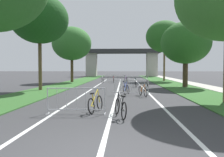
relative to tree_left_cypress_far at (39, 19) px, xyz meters
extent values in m
cube|color=#2D5B26|center=(0.50, 9.65, -5.82)|extent=(3.34, 57.80, 0.05)
cube|color=#2D5B26|center=(12.28, 9.65, -5.82)|extent=(3.34, 57.80, 0.05)
cube|color=#ADA89E|center=(14.90, 9.65, -5.81)|extent=(1.89, 57.80, 0.08)
cube|color=silver|center=(6.39, 2.73, -5.84)|extent=(0.14, 33.44, 0.01)
cube|color=silver|center=(8.71, 2.73, -5.84)|extent=(0.14, 33.44, 0.01)
cube|color=silver|center=(4.07, 2.73, -5.84)|extent=(0.14, 33.44, 0.01)
cube|color=#2D2D30|center=(6.39, 33.78, -0.08)|extent=(17.38, 3.85, 0.87)
cube|color=#ADA89E|center=(-0.51, 33.78, -3.18)|extent=(2.37, 2.40, 5.33)
cube|color=#ADA89E|center=(13.30, 33.78, -3.18)|extent=(2.37, 2.40, 5.33)
cylinder|color=brown|center=(0.00, 0.00, -3.80)|extent=(0.29, 0.29, 4.10)
ellipsoid|color=#194719|center=(0.00, 0.00, 0.01)|extent=(4.70, 4.70, 4.00)
cylinder|color=#4C3823|center=(0.12, 11.04, -4.27)|extent=(0.36, 0.36, 3.16)
ellipsoid|color=#2D6628|center=(0.12, 11.04, -0.77)|extent=(5.11, 5.11, 4.34)
cylinder|color=#3D2D1E|center=(12.83, 3.86, -4.59)|extent=(0.48, 0.48, 2.51)
ellipsoid|color=#23561E|center=(12.83, 3.86, -1.56)|extent=(4.75, 4.75, 4.04)
cylinder|color=brown|center=(12.75, 14.88, -3.64)|extent=(0.27, 0.27, 4.42)
ellipsoid|color=#23561E|center=(12.75, 14.88, 0.58)|extent=(5.35, 5.35, 4.55)
cylinder|color=#ADADB2|center=(3.86, -9.59, -5.32)|extent=(0.04, 0.04, 1.05)
cube|color=#ADADB2|center=(3.86, -9.59, -5.83)|extent=(0.08, 0.44, 0.03)
cylinder|color=#ADADB2|center=(6.13, -9.47, -5.32)|extent=(0.04, 0.04, 1.05)
cube|color=#ADADB2|center=(6.13, -9.47, -5.83)|extent=(0.08, 0.44, 0.03)
cylinder|color=#ADADB2|center=(5.00, -9.53, -4.82)|extent=(2.27, 0.16, 0.04)
cylinder|color=#ADADB2|center=(5.00, -9.53, -5.67)|extent=(2.27, 0.16, 0.04)
cylinder|color=#ADADB2|center=(4.24, -9.57, -5.23)|extent=(0.02, 0.02, 0.87)
cylinder|color=#ADADB2|center=(4.62, -9.55, -5.23)|extent=(0.02, 0.02, 0.87)
cylinder|color=#ADADB2|center=(5.00, -9.53, -5.23)|extent=(0.02, 0.02, 0.87)
cylinder|color=#ADADB2|center=(5.37, -9.51, -5.23)|extent=(0.02, 0.02, 0.87)
cylinder|color=#ADADB2|center=(5.75, -9.49, -5.23)|extent=(0.02, 0.02, 0.87)
cylinder|color=#ADADB2|center=(6.28, -3.05, -5.32)|extent=(0.04, 0.04, 1.05)
cube|color=#ADADB2|center=(6.28, -3.05, -5.83)|extent=(0.07, 0.44, 0.03)
cylinder|color=#ADADB2|center=(8.55, -3.00, -5.32)|extent=(0.04, 0.04, 1.05)
cube|color=#ADADB2|center=(8.55, -3.00, -5.83)|extent=(0.07, 0.44, 0.03)
cylinder|color=#ADADB2|center=(7.42, -3.03, -4.82)|extent=(2.27, 0.09, 0.04)
cylinder|color=#ADADB2|center=(7.42, -3.03, -5.67)|extent=(2.27, 0.09, 0.04)
cylinder|color=#ADADB2|center=(6.66, -3.04, -5.23)|extent=(0.02, 0.02, 0.87)
cylinder|color=#ADADB2|center=(7.04, -3.04, -5.23)|extent=(0.02, 0.02, 0.87)
cylinder|color=#ADADB2|center=(7.42, -3.03, -5.23)|extent=(0.02, 0.02, 0.87)
cylinder|color=#ADADB2|center=(7.80, -3.02, -5.23)|extent=(0.02, 0.02, 0.87)
cylinder|color=#ADADB2|center=(8.17, -3.01, -5.23)|extent=(0.02, 0.02, 0.87)
cylinder|color=#ADADB2|center=(6.65, 3.45, -5.32)|extent=(0.04, 0.04, 1.05)
cube|color=#ADADB2|center=(6.65, 3.45, -5.83)|extent=(0.07, 0.44, 0.03)
cylinder|color=#ADADB2|center=(8.92, 3.51, -5.32)|extent=(0.04, 0.04, 1.05)
cube|color=#ADADB2|center=(8.92, 3.51, -5.83)|extent=(0.07, 0.44, 0.03)
cylinder|color=#ADADB2|center=(7.79, 3.48, -4.82)|extent=(2.27, 0.11, 0.04)
cylinder|color=#ADADB2|center=(7.79, 3.48, -5.67)|extent=(2.27, 0.11, 0.04)
cylinder|color=#ADADB2|center=(7.03, 3.46, -5.23)|extent=(0.02, 0.02, 0.87)
cylinder|color=#ADADB2|center=(7.41, 3.47, -5.23)|extent=(0.02, 0.02, 0.87)
cylinder|color=#ADADB2|center=(7.79, 3.48, -5.23)|extent=(0.02, 0.02, 0.87)
cylinder|color=#ADADB2|center=(8.17, 3.49, -5.23)|extent=(0.02, 0.02, 0.87)
cylinder|color=#ADADB2|center=(8.54, 3.50, -5.23)|extent=(0.02, 0.02, 0.87)
cylinder|color=#ADADB2|center=(4.80, 10.01, -5.32)|extent=(0.04, 0.04, 1.05)
cube|color=#ADADB2|center=(4.80, 10.01, -5.83)|extent=(0.07, 0.44, 0.03)
cylinder|color=#ADADB2|center=(7.06, 9.96, -5.32)|extent=(0.04, 0.04, 1.05)
cube|color=#ADADB2|center=(7.06, 9.96, -5.83)|extent=(0.07, 0.44, 0.03)
cylinder|color=#ADADB2|center=(5.93, 9.99, -4.82)|extent=(2.27, 0.09, 0.04)
cylinder|color=#ADADB2|center=(5.93, 9.99, -5.67)|extent=(2.27, 0.09, 0.04)
cylinder|color=#ADADB2|center=(5.17, 10.00, -5.23)|extent=(0.02, 0.02, 0.87)
cylinder|color=#ADADB2|center=(5.55, 9.99, -5.23)|extent=(0.02, 0.02, 0.87)
cylinder|color=#ADADB2|center=(5.93, 9.99, -5.23)|extent=(0.02, 0.02, 0.87)
cylinder|color=#ADADB2|center=(6.31, 9.98, -5.23)|extent=(0.02, 0.02, 0.87)
cylinder|color=#ADADB2|center=(6.69, 9.97, -5.23)|extent=(0.02, 0.02, 0.87)
torus|color=black|center=(5.60, -9.52, -5.52)|extent=(0.27, 0.65, 0.64)
torus|color=black|center=(5.83, -8.59, -5.52)|extent=(0.27, 0.65, 0.64)
cylinder|color=gold|center=(5.67, -9.07, -5.23)|extent=(0.19, 0.93, 0.62)
cylinder|color=gold|center=(5.64, -9.25, -5.31)|extent=(0.13, 0.10, 0.53)
cylinder|color=gold|center=(5.64, -9.37, -5.55)|extent=(0.11, 0.31, 0.08)
cylinder|color=gold|center=(5.79, -8.60, -5.23)|extent=(0.12, 0.07, 0.59)
cube|color=black|center=(5.60, -9.27, -5.05)|extent=(0.16, 0.26, 0.06)
cylinder|color=#99999E|center=(5.75, -8.62, -4.94)|extent=(0.49, 0.15, 0.09)
torus|color=black|center=(6.89, -10.49, -5.52)|extent=(0.25, 0.65, 0.64)
torus|color=black|center=(6.63, -9.46, -5.52)|extent=(0.25, 0.65, 0.64)
cylinder|color=black|center=(6.79, -9.99, -5.25)|extent=(0.24, 1.02, 0.59)
cylinder|color=black|center=(6.83, -10.19, -5.31)|extent=(0.11, 0.11, 0.54)
cylinder|color=black|center=(6.84, -10.32, -5.55)|extent=(0.12, 0.34, 0.08)
cylinder|color=black|center=(6.66, -9.47, -5.25)|extent=(0.10, 0.08, 0.56)
cube|color=black|center=(6.86, -10.22, -5.04)|extent=(0.16, 0.26, 0.06)
cylinder|color=#99999E|center=(6.69, -9.49, -4.97)|extent=(0.52, 0.16, 0.07)
torus|color=black|center=(8.01, -2.97, -5.54)|extent=(0.24, 0.62, 0.62)
torus|color=black|center=(8.26, -4.02, -5.54)|extent=(0.24, 0.62, 0.62)
cylinder|color=orange|center=(8.10, -3.47, -5.28)|extent=(0.24, 1.03, 0.54)
cylinder|color=orange|center=(8.06, -3.27, -5.33)|extent=(0.11, 0.11, 0.52)
cylinder|color=orange|center=(8.05, -3.14, -5.56)|extent=(0.11, 0.34, 0.07)
cylinder|color=orange|center=(8.23, -4.00, -5.28)|extent=(0.10, 0.08, 0.51)
cube|color=black|center=(8.03, -3.24, -5.07)|extent=(0.16, 0.26, 0.06)
cylinder|color=#99999E|center=(8.20, -3.98, -5.03)|extent=(0.51, 0.15, 0.07)
torus|color=black|center=(4.15, 9.81, -5.54)|extent=(0.20, 0.61, 0.60)
torus|color=black|center=(4.23, 10.89, -5.54)|extent=(0.20, 0.61, 0.60)
cylinder|color=#B7B7BC|center=(4.13, 10.33, -5.25)|extent=(0.08, 1.06, 0.62)
cylinder|color=#B7B7BC|center=(4.13, 10.12, -5.33)|extent=(0.15, 0.12, 0.53)
cylinder|color=#B7B7BC|center=(4.17, 9.99, -5.57)|extent=(0.06, 0.35, 0.07)
cylinder|color=#B7B7BC|center=(4.17, 10.87, -5.25)|extent=(0.16, 0.08, 0.59)
cube|color=black|center=(4.08, 10.09, -5.06)|extent=(0.12, 0.25, 0.07)
cylinder|color=#99999E|center=(4.11, 10.85, -4.95)|extent=(0.49, 0.06, 0.12)
torus|color=black|center=(6.94, -3.07, -5.51)|extent=(0.32, 0.69, 0.66)
torus|color=black|center=(7.18, -2.11, -5.51)|extent=(0.32, 0.69, 0.66)
cylinder|color=#1E389E|center=(7.00, -2.60, -5.24)|extent=(0.16, 0.96, 0.57)
cylinder|color=#1E389E|center=(6.96, -2.78, -5.23)|extent=(0.19, 0.08, 0.66)
cylinder|color=#1E389E|center=(6.98, -2.92, -5.54)|extent=(0.11, 0.31, 0.08)
cylinder|color=#1E389E|center=(7.12, -2.13, -5.24)|extent=(0.15, 0.06, 0.55)
cube|color=black|center=(6.88, -2.80, -4.90)|extent=(0.16, 0.26, 0.07)
cylinder|color=#99999E|center=(7.06, -2.14, -4.97)|extent=(0.50, 0.15, 0.13)
torus|color=black|center=(7.08, 9.95, -5.53)|extent=(0.30, 0.66, 0.64)
torus|color=black|center=(7.31, 10.94, -5.53)|extent=(0.30, 0.66, 0.64)
cylinder|color=#662884|center=(7.13, 10.43, -5.22)|extent=(0.16, 1.00, 0.65)
cylinder|color=#662884|center=(7.10, 10.24, -5.26)|extent=(0.17, 0.09, 0.64)
cylinder|color=#662884|center=(7.12, 10.11, -5.55)|extent=(0.11, 0.33, 0.07)
cylinder|color=#662884|center=(7.25, 10.93, -5.22)|extent=(0.15, 0.06, 0.63)
cube|color=black|center=(7.04, 10.22, -4.95)|extent=(0.16, 0.26, 0.07)
cylinder|color=#99999E|center=(7.19, 10.92, -4.91)|extent=(0.47, 0.14, 0.11)
torus|color=black|center=(9.20, 3.52, -5.50)|extent=(0.15, 0.70, 0.69)
torus|color=black|center=(9.25, 4.60, -5.50)|extent=(0.15, 0.70, 0.69)
cylinder|color=silver|center=(9.19, 4.04, -5.18)|extent=(0.07, 1.05, 0.67)
cylinder|color=silver|center=(9.18, 3.83, -5.22)|extent=(0.13, 0.12, 0.66)
cylinder|color=silver|center=(9.21, 3.69, -5.53)|extent=(0.05, 0.35, 0.08)
cylinder|color=silver|center=(9.21, 4.57, -5.18)|extent=(0.12, 0.09, 0.64)
cube|color=black|center=(9.14, 3.79, -4.89)|extent=(0.12, 0.24, 0.06)
cylinder|color=#99999E|center=(9.17, 4.55, -4.86)|extent=(0.43, 0.05, 0.08)
torus|color=black|center=(5.62, 9.98, -5.54)|extent=(0.12, 0.60, 0.60)
torus|color=black|center=(5.59, 11.05, -5.54)|extent=(0.12, 0.60, 0.60)
cylinder|color=red|center=(5.58, 10.49, -5.25)|extent=(0.13, 1.04, 0.62)
cylinder|color=red|center=(5.59, 10.29, -5.28)|extent=(0.11, 0.13, 0.62)
cylinder|color=red|center=(5.62, 10.15, -5.57)|extent=(0.03, 0.35, 0.07)
cylinder|color=red|center=(5.56, 11.03, -5.25)|extent=(0.10, 0.10, 0.59)
cube|color=black|center=(5.56, 10.25, -4.97)|extent=(0.11, 0.24, 0.06)
cylinder|color=#99999E|center=(5.54, 11.00, -4.96)|extent=(0.54, 0.04, 0.08)
torus|color=black|center=(8.05, 3.55, -5.52)|extent=(0.13, 0.66, 0.66)
torus|color=black|center=(8.09, 4.51, -5.52)|extent=(0.13, 0.66, 0.66)
cylinder|color=#197A7F|center=(8.05, 4.00, -5.25)|extent=(0.05, 0.94, 0.56)
cylinder|color=#197A7F|center=(8.04, 3.82, -5.28)|extent=(0.10, 0.12, 0.58)
cylinder|color=#197A7F|center=(8.06, 3.70, -5.54)|extent=(0.04, 0.32, 0.08)
cylinder|color=#197A7F|center=(8.07, 4.49, -5.25)|extent=(0.09, 0.09, 0.53)
cube|color=black|center=(8.02, 3.79, -4.99)|extent=(0.11, 0.24, 0.06)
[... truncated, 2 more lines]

